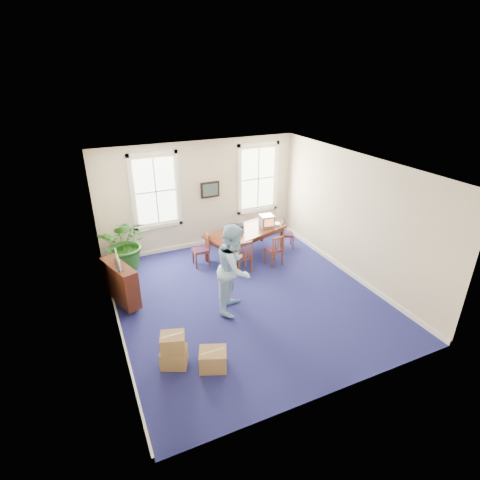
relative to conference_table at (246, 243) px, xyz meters
name	(u,v)px	position (x,y,z in m)	size (l,w,h in m)	color
floor	(246,297)	(-0.92, -1.99, -0.40)	(6.50, 6.50, 0.00)	navy
ceiling	(248,166)	(-0.92, -1.99, 2.80)	(6.50, 6.50, 0.00)	white
wall_back	(200,195)	(-0.92, 1.26, 1.20)	(6.50, 6.50, 0.00)	beige
wall_front	(338,318)	(-0.92, -5.24, 1.20)	(6.50, 6.50, 0.00)	beige
wall_left	(107,263)	(-3.92, -1.99, 1.20)	(6.50, 6.50, 0.00)	beige
wall_right	(354,217)	(2.08, -1.99, 1.20)	(6.50, 6.50, 0.00)	beige
baseboard_back	(203,243)	(-0.92, 1.23, -0.34)	(6.00, 0.04, 0.12)	white
baseboard_left	(120,327)	(-3.89, -1.99, -0.34)	(0.04, 6.50, 0.12)	white
baseboard_right	(345,270)	(2.05, -1.99, -0.34)	(0.04, 6.50, 0.12)	white
window_left	(156,191)	(-2.22, 1.24, 1.50)	(1.40, 0.12, 2.20)	white
window_right	(258,178)	(0.98, 1.24, 1.50)	(1.40, 0.12, 2.20)	white
wall_picture	(210,190)	(-0.62, 1.21, 1.35)	(0.58, 0.06, 0.48)	black
conference_table	(246,243)	(0.00, 0.00, 0.00)	(2.34, 1.06, 0.80)	#4C2012
crt_tv	(267,221)	(0.69, 0.05, 0.57)	(0.37, 0.41, 0.34)	#B7B7BC
game_console	(277,224)	(1.01, 0.00, 0.43)	(0.18, 0.23, 0.06)	white
equipment_bag	(237,228)	(-0.27, 0.05, 0.50)	(0.39, 0.26, 0.20)	black
chair_near_left	(242,255)	(-0.48, -0.80, 0.08)	(0.43, 0.43, 0.95)	brown
chair_near_right	(274,250)	(0.48, -0.80, 0.06)	(0.41, 0.41, 0.91)	brown
chair_end_left	(201,250)	(-1.38, 0.00, 0.06)	(0.42, 0.42, 0.93)	brown
chair_end_right	(287,234)	(1.38, 0.00, 0.03)	(0.39, 0.39, 0.87)	brown
man	(234,268)	(-1.35, -2.27, 0.63)	(1.01, 0.78, 2.07)	#A1CEF1
credenza	(121,286)	(-3.67, -1.03, 0.07)	(0.34, 1.20, 0.94)	#4C2012
brochure_rack	(118,262)	(-3.65, -1.03, 0.68)	(0.12, 0.65, 0.29)	#99999E
potted_plant	(126,243)	(-3.25, 0.67, 0.35)	(1.34, 1.17, 1.49)	#1D5215
cardboard_boxes	(182,344)	(-2.92, -3.39, -0.04)	(1.27, 1.27, 0.72)	#A87F4A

